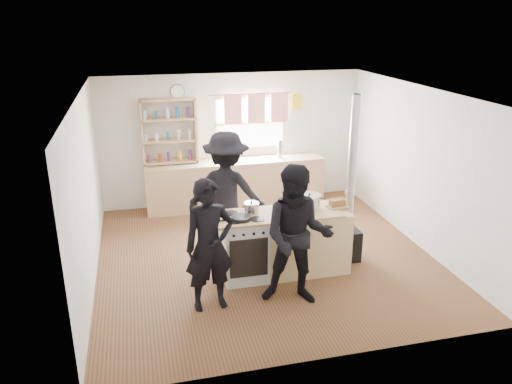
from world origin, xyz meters
TOP-DOWN VIEW (x-y plane):
  - ground at (0.00, 0.00)m, footprint 5.00×5.00m
  - back_counter at (0.00, 2.22)m, footprint 3.40×0.55m
  - shelving_unit at (-1.20, 2.34)m, footprint 1.00×0.28m
  - thermos at (0.87, 2.22)m, footprint 0.10×0.10m
  - cooking_island at (0.14, -0.55)m, footprint 1.97×0.64m
  - skillet_greens at (-0.51, -0.66)m, footprint 0.29×0.29m
  - roast_tray at (0.19, -0.57)m, footprint 0.41×0.35m
  - stockpot_stove at (-0.31, -0.45)m, footprint 0.21×0.21m
  - stockpot_counter at (0.51, -0.49)m, footprint 0.32×0.32m
  - bread_board at (0.92, -0.53)m, footprint 0.31×0.24m
  - flue_heater at (1.18, -0.38)m, footprint 0.35×0.35m
  - person_near_left at (-1.02, -1.18)m, footprint 0.66×0.48m
  - person_near_right at (0.07, -1.32)m, footprint 1.07×0.95m
  - person_far at (-0.51, 0.38)m, footprint 1.40×1.11m

SIDE VIEW (x-z plane):
  - ground at x=0.00m, z-range -0.01..0.00m
  - back_counter at x=0.00m, z-range 0.00..0.90m
  - cooking_island at x=0.14m, z-range 0.00..0.93m
  - flue_heater at x=1.18m, z-range -0.60..1.90m
  - person_near_left at x=-1.02m, z-range 0.00..1.70m
  - person_near_right at x=0.07m, z-range 0.00..1.84m
  - person_far at x=-0.51m, z-range 0.00..1.90m
  - skillet_greens at x=-0.51m, z-range 0.93..0.98m
  - roast_tray at x=0.19m, z-range 0.93..1.01m
  - bread_board at x=0.92m, z-range 0.92..1.04m
  - stockpot_stove at x=-0.31m, z-range 0.92..1.09m
  - stockpot_counter at x=0.51m, z-range 0.92..1.15m
  - thermos at x=0.87m, z-range 0.90..1.23m
  - shelving_unit at x=-1.20m, z-range 0.91..2.11m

